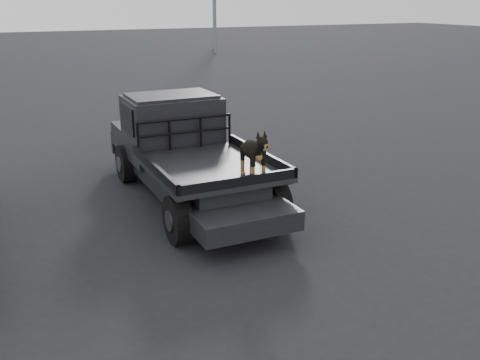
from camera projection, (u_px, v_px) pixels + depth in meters
name	position (u px, v px, depth m)	size (l,w,h in m)	color
ground	(191.00, 255.00, 7.76)	(120.00, 120.00, 0.00)	black
flatbed_ute	(190.00, 175.00, 9.78)	(2.00, 5.40, 0.92)	black
ute_cab	(172.00, 117.00, 10.31)	(1.72, 1.30, 0.88)	black
headache_rack	(185.00, 134.00, 9.72)	(1.80, 0.08, 0.55)	black
dog	(253.00, 154.00, 8.12)	(0.32, 0.60, 0.74)	black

